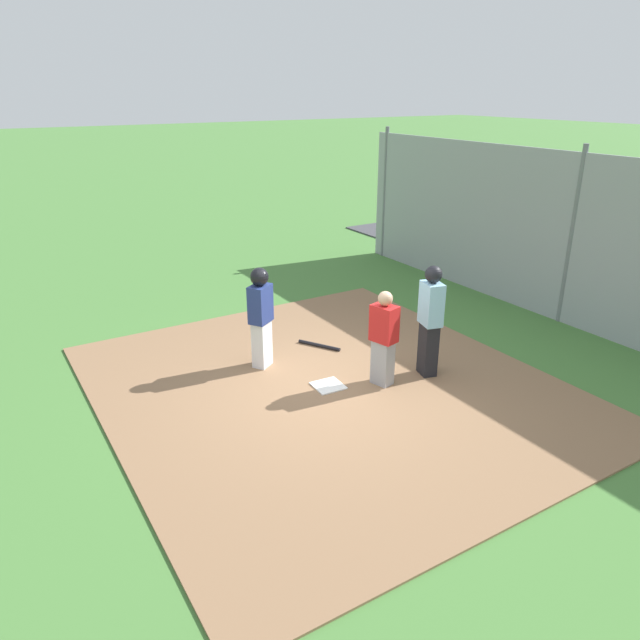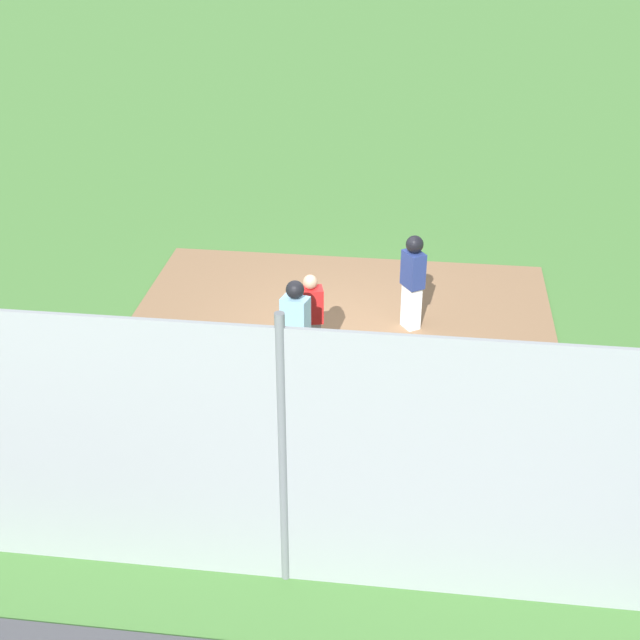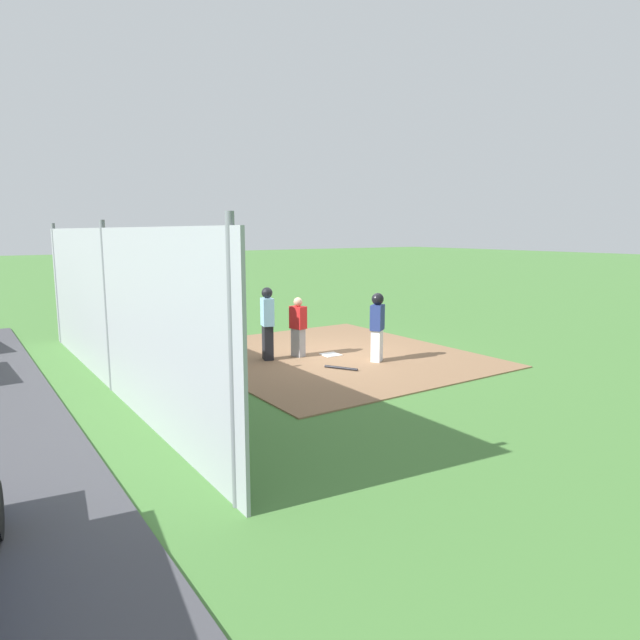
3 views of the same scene
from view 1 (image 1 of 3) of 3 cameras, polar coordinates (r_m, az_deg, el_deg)
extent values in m
plane|color=#477A38|center=(9.07, 0.80, -6.57)|extent=(140.00, 140.00, 0.00)
cube|color=#896647|center=(9.07, 0.80, -6.48)|extent=(7.20, 6.40, 0.03)
cube|color=white|center=(9.05, 0.80, -6.35)|extent=(0.47, 0.47, 0.02)
cube|color=#9E9EA3|center=(9.04, 6.05, -4.07)|extent=(0.35, 0.29, 0.71)
cube|color=red|center=(8.79, 6.21, -0.34)|extent=(0.43, 0.35, 0.56)
sphere|color=tan|center=(8.65, 6.31, 2.06)|extent=(0.22, 0.22, 0.22)
cube|color=black|center=(9.42, 10.37, -2.78)|extent=(0.35, 0.29, 0.84)
cube|color=#8CC1E0|center=(9.14, 10.68, 1.55)|extent=(0.44, 0.35, 0.67)
sphere|color=black|center=(8.99, 10.88, 4.34)|extent=(0.26, 0.26, 0.26)
cube|color=silver|center=(9.59, -5.61, -2.30)|extent=(0.35, 0.37, 0.77)
cube|color=navy|center=(9.34, -5.77, 1.56)|extent=(0.43, 0.46, 0.61)
sphere|color=tan|center=(9.20, -5.86, 4.04)|extent=(0.24, 0.24, 0.24)
sphere|color=black|center=(9.20, -5.87, 4.16)|extent=(0.29, 0.29, 0.29)
cylinder|color=black|center=(10.37, -0.08, -2.45)|extent=(0.73, 0.46, 0.06)
cube|color=#93999E|center=(12.07, 23.02, 7.02)|extent=(12.00, 0.05, 3.20)
cylinder|color=slate|center=(12.06, 23.08, 7.37)|extent=(0.10, 0.10, 3.35)
cylinder|color=slate|center=(15.96, 6.27, 12.03)|extent=(0.10, 0.10, 3.35)
cube|color=#28428C|center=(18.81, 13.51, 9.17)|extent=(4.39, 2.26, 0.64)
cube|color=navy|center=(18.58, 13.95, 10.87)|extent=(2.50, 1.87, 0.56)
cylinder|color=black|center=(19.45, 9.04, 9.58)|extent=(0.62, 0.26, 0.60)
cylinder|color=black|center=(20.40, 13.15, 9.84)|extent=(0.62, 0.26, 0.60)
cylinder|color=black|center=(17.27, 13.88, 7.72)|extent=(0.62, 0.26, 0.60)
cylinder|color=black|center=(18.33, 18.18, 8.06)|extent=(0.62, 0.26, 0.60)
camera|label=2|loc=(18.81, 36.89, 26.78)|focal=49.24mm
camera|label=3|loc=(21.69, 2.84, 18.50)|focal=30.96mm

